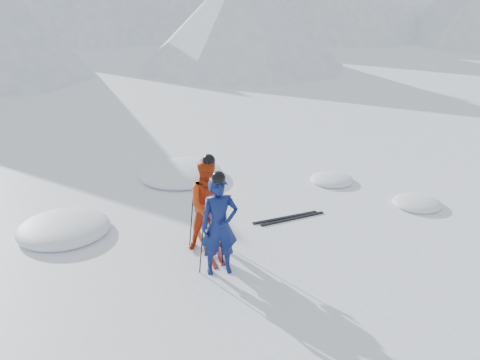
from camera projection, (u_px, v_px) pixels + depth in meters
ground at (303, 216)px, 12.21m from camera, size 160.00×160.00×0.00m
skier_blue at (219, 226)px, 9.51m from camera, size 0.84×0.70×1.96m
skier_red at (210, 205)px, 10.40m from camera, size 1.15×1.02×1.96m
pole_blue_left at (202, 242)px, 9.58m from camera, size 0.13×0.09×1.30m
pole_blue_right at (224, 233)px, 9.95m from camera, size 0.13×0.08×1.30m
pole_red_left at (192, 219)px, 10.55m from camera, size 0.13×0.10×1.31m
pole_red_right at (218, 213)px, 10.79m from camera, size 0.13×0.09×1.31m
ski_worn_left at (206, 248)px, 10.69m from camera, size 0.59×1.65×0.03m
ski_worn_right at (216, 245)px, 10.81m from camera, size 0.70×1.62×0.03m
ski_loose_a at (285, 218)px, 12.09m from camera, size 1.68×0.42×0.03m
ski_loose_b at (293, 219)px, 12.03m from camera, size 1.69×0.37×0.03m
snow_lumps at (174, 195)px, 13.45m from camera, size 9.42×6.97×0.53m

